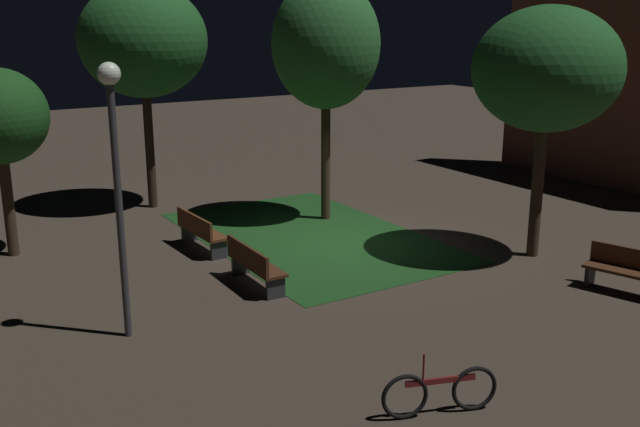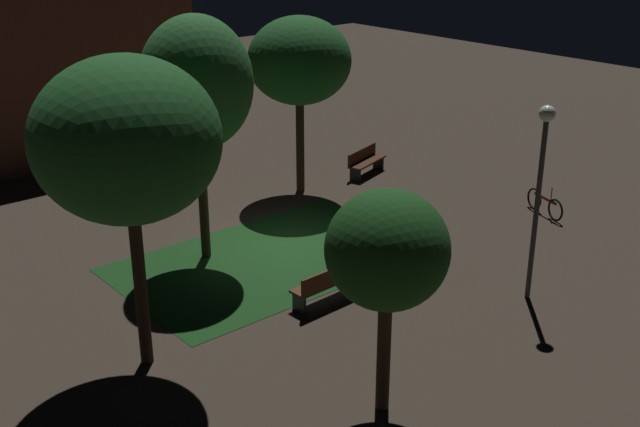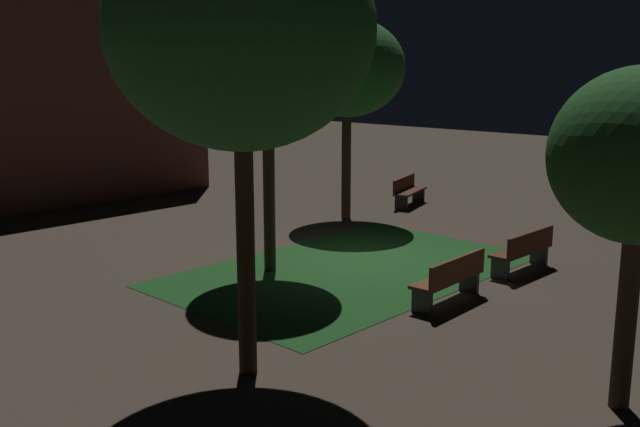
% 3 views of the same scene
% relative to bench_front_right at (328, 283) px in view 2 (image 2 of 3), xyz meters
% --- Properties ---
extents(ground_plane, '(60.00, 60.00, 0.00)m').
position_rel_bench_front_right_xyz_m(ground_plane, '(1.37, 3.11, -0.48)').
color(ground_plane, '#3D3328').
extents(grass_lawn, '(7.74, 4.85, 0.01)m').
position_rel_bench_front_right_xyz_m(grass_lawn, '(0.40, 2.71, -0.48)').
color(grass_lawn, '#194219').
rests_on(grass_lawn, ground).
extents(bench_front_right, '(1.82, 0.54, 0.88)m').
position_rel_bench_front_right_xyz_m(bench_front_right, '(0.00, 0.00, 0.00)').
color(bench_front_right, '#512D19').
rests_on(bench_front_right, ground).
extents(bench_path_side, '(1.81, 0.52, 0.88)m').
position_rel_bench_front_right_xyz_m(bench_path_side, '(2.73, -0.00, 0.00)').
color(bench_path_side, '#422314').
rests_on(bench_path_side, ground).
extents(bench_back_row, '(1.86, 0.99, 0.88)m').
position_rel_bench_front_right_xyz_m(bench_back_row, '(6.99, 6.09, 0.00)').
color(bench_back_row, '#422314').
rests_on(bench_back_row, ground).
extents(tree_back_right, '(3.17, 3.17, 5.50)m').
position_rel_bench_front_right_xyz_m(tree_back_right, '(4.30, 6.27, 3.66)').
color(tree_back_right, '#38281C').
rests_on(tree_back_right, ground).
extents(tree_back_left, '(2.13, 2.13, 4.20)m').
position_rel_bench_front_right_xyz_m(tree_back_left, '(-1.94, -3.75, 2.65)').
color(tree_back_left, '#38281C').
rests_on(tree_back_left, ground).
extents(tree_left_canopy, '(3.44, 3.44, 6.15)m').
position_rel_bench_front_right_xyz_m(tree_left_canopy, '(-4.43, 0.41, 4.12)').
color(tree_left_canopy, '#2D2116').
rests_on(tree_left_canopy, ground).
extents(tree_tall_center, '(2.75, 2.75, 6.20)m').
position_rel_bench_front_right_xyz_m(tree_tall_center, '(-0.78, 3.92, 4.06)').
color(tree_tall_center, '#38281C').
rests_on(tree_tall_center, ground).
extents(lamp_post_near_wall, '(0.36, 0.36, 4.58)m').
position_rel_bench_front_right_xyz_m(lamp_post_near_wall, '(3.69, -2.87, 2.63)').
color(lamp_post_near_wall, '#333338').
rests_on(lamp_post_near_wall, ground).
extents(bicycle, '(0.59, 1.60, 0.93)m').
position_rel_bench_front_right_xyz_m(bicycle, '(8.43, -0.06, -0.14)').
color(bicycle, black).
rests_on(bicycle, ground).
extents(building_wall_backdrop, '(8.63, 0.80, 6.18)m').
position_rel_bench_front_right_xyz_m(building_wall_backdrop, '(0.66, 13.75, 2.61)').
color(building_wall_backdrop, brown).
rests_on(building_wall_backdrop, ground).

